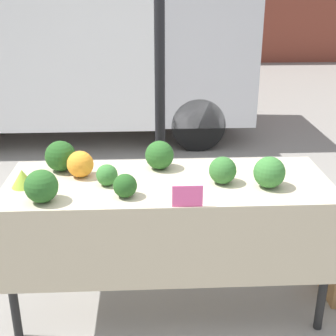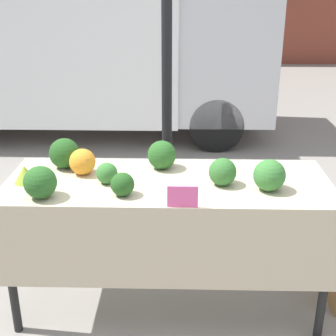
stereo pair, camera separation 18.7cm
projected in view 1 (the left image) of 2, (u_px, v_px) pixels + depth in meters
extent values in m
plane|color=gray|center=(168.00, 301.00, 3.04)|extent=(40.00, 40.00, 0.00)
cylinder|color=black|center=(160.00, 83.00, 3.13)|extent=(0.07, 0.07, 2.60)
cube|color=white|center=(18.00, 31.00, 5.86)|extent=(3.51, 1.82, 2.10)
cube|color=silver|center=(202.00, 54.00, 6.07)|extent=(1.15, 1.68, 1.51)
cylinder|color=black|center=(198.00, 123.00, 5.67)|extent=(0.65, 0.22, 0.65)
cylinder|color=black|center=(187.00, 96.00, 7.01)|extent=(0.65, 0.22, 0.65)
cube|color=beige|center=(168.00, 183.00, 2.73)|extent=(1.89, 0.70, 0.03)
cube|color=beige|center=(171.00, 252.00, 2.50)|extent=(1.89, 0.01, 0.47)
cylinder|color=black|center=(10.00, 279.00, 2.58)|extent=(0.05, 0.05, 0.83)
cylinder|color=black|center=(326.00, 269.00, 2.66)|extent=(0.05, 0.05, 0.83)
cylinder|color=black|center=(33.00, 227.00, 3.12)|extent=(0.05, 0.05, 0.83)
cylinder|color=black|center=(295.00, 221.00, 3.20)|extent=(0.05, 0.05, 0.83)
sphere|color=orange|center=(80.00, 164.00, 2.75)|extent=(0.16, 0.16, 0.16)
cone|color=#93B238|center=(23.00, 178.00, 2.62)|extent=(0.13, 0.13, 0.10)
sphere|color=#387533|center=(269.00, 172.00, 2.61)|extent=(0.18, 0.18, 0.18)
sphere|color=#23511E|center=(125.00, 186.00, 2.50)|extent=(0.13, 0.13, 0.13)
sphere|color=#23511E|center=(60.00, 156.00, 2.83)|extent=(0.19, 0.19, 0.19)
sphere|color=#285B23|center=(159.00, 155.00, 2.87)|extent=(0.18, 0.18, 0.18)
sphere|color=#387533|center=(107.00, 175.00, 2.64)|extent=(0.12, 0.12, 0.12)
sphere|color=#285B23|center=(41.00, 186.00, 2.43)|extent=(0.18, 0.18, 0.18)
sphere|color=#336B2D|center=(223.00, 170.00, 2.66)|extent=(0.16, 0.16, 0.16)
cube|color=#F45B9E|center=(188.00, 196.00, 2.39)|extent=(0.16, 0.01, 0.12)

